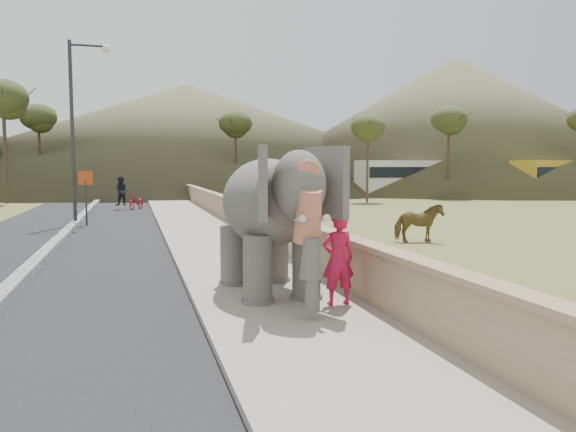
% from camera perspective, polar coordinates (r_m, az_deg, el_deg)
% --- Properties ---
extents(ground, '(160.00, 160.00, 0.00)m').
position_cam_1_polar(ground, '(10.72, -1.38, -9.01)').
color(ground, olive).
rests_on(ground, ground).
extents(road, '(7.00, 120.00, 0.03)m').
position_cam_1_polar(road, '(20.40, -22.33, -2.61)').
color(road, black).
rests_on(road, ground).
extents(median, '(0.35, 120.00, 0.22)m').
position_cam_1_polar(median, '(20.39, -22.33, -2.34)').
color(median, black).
rests_on(median, ground).
extents(walkway, '(3.00, 120.00, 0.15)m').
position_cam_1_polar(walkway, '(20.40, -8.24, -2.11)').
color(walkway, '#9E9687').
rests_on(walkway, ground).
extents(parapet, '(0.30, 120.00, 1.10)m').
position_cam_1_polar(parapet, '(20.61, -3.70, -0.66)').
color(parapet, tan).
rests_on(parapet, ground).
extents(lamppost, '(1.76, 0.36, 8.00)m').
position_cam_1_polar(lamppost, '(26.32, -20.43, 9.70)').
color(lamppost, '#2D2D32').
rests_on(lamppost, ground).
extents(signboard, '(0.60, 0.08, 2.40)m').
position_cam_1_polar(signboard, '(25.88, -19.86, 2.64)').
color(signboard, '#2D2D33').
rests_on(signboard, ground).
extents(cow, '(1.70, 1.01, 1.35)m').
position_cam_1_polar(cow, '(19.69, 13.12, -0.69)').
color(cow, brown).
rests_on(cow, ground).
extents(distant_car, '(4.41, 2.21, 1.44)m').
position_cam_1_polar(distant_car, '(49.92, 9.34, 2.85)').
color(distant_car, silver).
rests_on(distant_car, ground).
extents(bus_white, '(11.12, 3.08, 3.10)m').
position_cam_1_polar(bus_white, '(50.66, 12.97, 3.76)').
color(bus_white, silver).
rests_on(bus_white, ground).
extents(bus_orange, '(11.25, 5.55, 3.10)m').
position_cam_1_polar(bus_orange, '(54.60, 25.98, 3.46)').
color(bus_orange, gold).
rests_on(bus_orange, ground).
extents(hill_right, '(56.00, 56.00, 16.00)m').
position_cam_1_polar(hill_right, '(73.26, 16.52, 9.10)').
color(hill_right, brown).
rests_on(hill_right, ground).
extents(hill_far, '(80.00, 80.00, 14.00)m').
position_cam_1_polar(hill_far, '(80.55, -10.19, 8.13)').
color(hill_far, brown).
rests_on(hill_far, ground).
extents(elephant_and_man, '(2.36, 3.95, 2.75)m').
position_cam_1_polar(elephant_and_man, '(10.96, -1.97, -0.65)').
color(elephant_and_man, slate).
rests_on(elephant_and_man, ground).
extents(motorcyclist, '(2.05, 1.98, 2.03)m').
position_cam_1_polar(motorcyclist, '(34.77, -15.78, 1.89)').
color(motorcyclist, maroon).
rests_on(motorcyclist, ground).
extents(trees, '(48.20, 42.34, 9.58)m').
position_cam_1_polar(trees, '(38.15, -8.29, 7.25)').
color(trees, '#473828').
rests_on(trees, ground).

